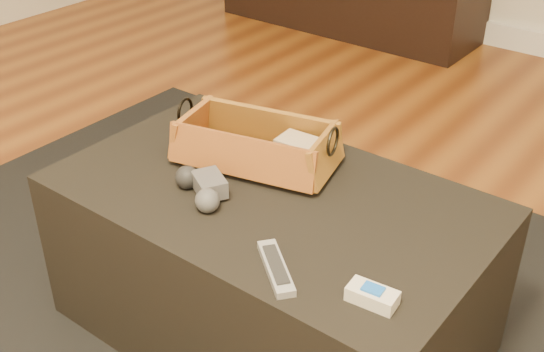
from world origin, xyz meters
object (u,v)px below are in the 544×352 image
Objects in this scene: tv_remote at (246,155)px; wicker_basket at (256,146)px; ottoman at (271,264)px; silver_remote at (276,267)px; game_controller at (202,187)px; cream_gadget at (372,296)px.

wicker_basket is at bearing 30.87° from tv_remote.
tv_remote is at bearing 152.31° from ottoman.
tv_remote reaches higher than ottoman.
wicker_basket is at bearing 142.33° from ottoman.
tv_remote is at bearing 137.35° from silver_remote.
silver_remote is (0.18, -0.22, 0.22)m from ottoman.
silver_remote is at bearing -20.16° from game_controller.
wicker_basket is 2.43× the size of game_controller.
ottoman is 0.28m from game_controller.
game_controller is at bearing 159.84° from silver_remote.
silver_remote is at bearing -50.02° from ottoman.
tv_remote is 2.15× the size of cream_gadget.
silver_remote is 0.20m from cream_gadget.
cream_gadget is (0.50, -0.25, -0.01)m from tv_remote.
wicker_basket is at bearing 134.01° from silver_remote.
cream_gadget is (0.19, 0.04, 0.01)m from silver_remote.
game_controller is at bearing 171.71° from cream_gadget.
wicker_basket reaches higher than tv_remote.
cream_gadget reaches higher than ottoman.
game_controller is at bearing -89.72° from wicker_basket.
game_controller is (0.00, -0.20, -0.02)m from wicker_basket.
ottoman is 5.71× the size of game_controller.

